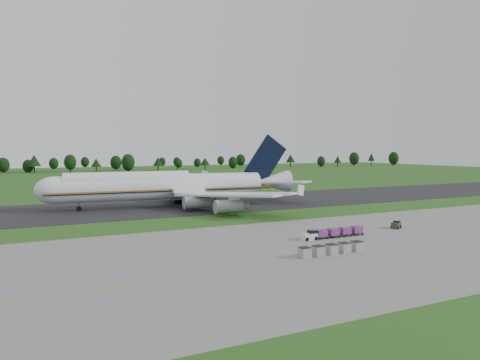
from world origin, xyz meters
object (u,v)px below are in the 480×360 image
baggage_train (332,233)px  uld_row (332,249)px  aircraft (168,186)px  utility_cart (396,226)px  edge_markers (240,213)px

baggage_train → uld_row: 13.17m
aircraft → uld_row: size_ratio=6.28×
baggage_train → utility_cart: 17.07m
aircraft → edge_markers: size_ratio=8.05×
aircraft → uld_row: bearing=-86.6°
baggage_train → utility_cart: baggage_train is taller
baggage_train → utility_cart: bearing=5.9°
uld_row → edge_markers: uld_row is taller
utility_cart → uld_row: bearing=-154.2°
uld_row → edge_markers: bearing=81.3°
uld_row → baggage_train: bearing=51.9°
aircraft → baggage_train: (11.95, -54.42, -4.72)m
utility_cart → aircraft: bearing=118.8°
utility_cart → edge_markers: (-18.43, 31.25, -0.35)m
edge_markers → baggage_train: bearing=-87.5°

